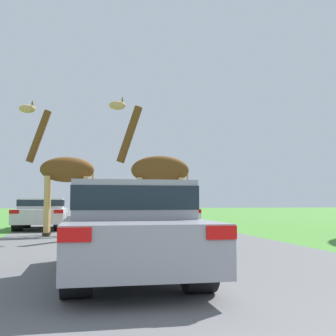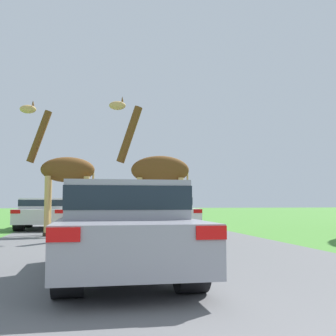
{
  "view_description": "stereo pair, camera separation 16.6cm",
  "coord_description": "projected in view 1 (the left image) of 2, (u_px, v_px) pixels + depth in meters",
  "views": [
    {
      "loc": [
        -1.53,
        -1.48,
        1.15
      ],
      "look_at": [
        1.26,
        12.34,
        2.29
      ],
      "focal_mm": 45.0,
      "sensor_mm": 36.0,
      "label": 1
    },
    {
      "loc": [
        -1.36,
        -1.52,
        1.15
      ],
      "look_at": [
        1.26,
        12.34,
        2.29
      ],
      "focal_mm": 45.0,
      "sensor_mm": 36.0,
      "label": 2
    }
  ],
  "objects": [
    {
      "name": "giraffe_near_road",
      "position": [
        156.0,
        172.0,
        14.08
      ],
      "size": [
        2.73,
        0.9,
        4.71
      ],
      "rotation": [
        0.0,
        0.0,
        1.44
      ],
      "color": "tan",
      "rests_on": "ground"
    },
    {
      "name": "car_queue_right",
      "position": [
        86.0,
        207.0,
        31.16
      ],
      "size": [
        1.83,
        4.8,
        1.41
      ],
      "color": "black",
      "rests_on": "ground"
    },
    {
      "name": "car_lead_maroon",
      "position": [
        129.0,
        226.0,
        6.54
      ],
      "size": [
        1.9,
        4.38,
        1.46
      ],
      "color": "gray",
      "rests_on": "ground"
    },
    {
      "name": "giraffe_companion",
      "position": [
        64.0,
        173.0,
        14.73
      ],
      "size": [
        2.62,
        0.87,
        4.7
      ],
      "rotation": [
        0.0,
        0.0,
        1.58
      ],
      "color": "tan",
      "rests_on": "ground"
    },
    {
      "name": "car_queue_left",
      "position": [
        166.0,
        211.0,
        19.12
      ],
      "size": [
        1.99,
        4.56,
        1.44
      ],
      "color": "silver",
      "rests_on": "ground"
    },
    {
      "name": "car_far_ahead",
      "position": [
        42.0,
        212.0,
        18.02
      ],
      "size": [
        1.99,
        4.14,
        1.31
      ],
      "color": "silver",
      "rests_on": "ground"
    },
    {
      "name": "road",
      "position": [
        104.0,
        218.0,
        30.97
      ],
      "size": [
        8.26,
        120.0,
        0.0
      ],
      "color": "#5B5B5E",
      "rests_on": "ground"
    }
  ]
}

